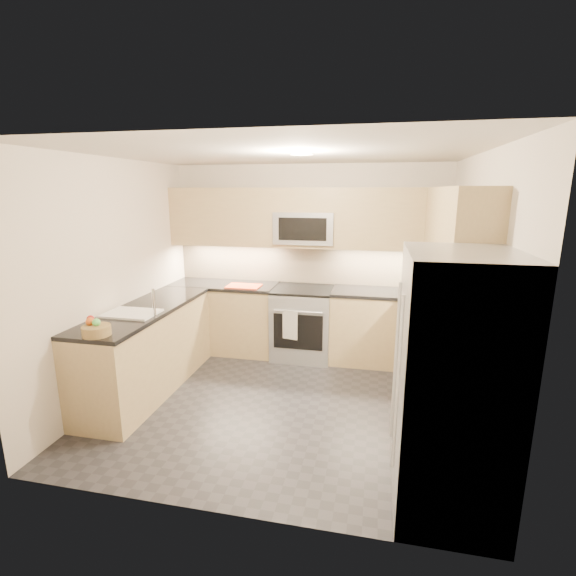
# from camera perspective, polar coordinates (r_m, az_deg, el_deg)

# --- Properties ---
(floor) EXTENTS (3.60, 3.20, 0.00)m
(floor) POSITION_cam_1_polar(r_m,az_deg,el_deg) (4.54, -0.95, -15.29)
(floor) COLOR #26262B
(floor) RESTS_ON ground
(ceiling) EXTENTS (3.60, 3.20, 0.02)m
(ceiling) POSITION_cam_1_polar(r_m,az_deg,el_deg) (4.00, -1.10, 17.97)
(ceiling) COLOR beige
(ceiling) RESTS_ON wall_back
(wall_back) EXTENTS (3.60, 0.02, 2.50)m
(wall_back) POSITION_cam_1_polar(r_m,az_deg,el_deg) (5.64, 2.65, 3.84)
(wall_back) COLOR beige
(wall_back) RESTS_ON floor
(wall_front) EXTENTS (3.60, 0.02, 2.50)m
(wall_front) POSITION_cam_1_polar(r_m,az_deg,el_deg) (2.63, -8.98, -7.44)
(wall_front) COLOR beige
(wall_front) RESTS_ON floor
(wall_left) EXTENTS (0.02, 3.20, 2.50)m
(wall_left) POSITION_cam_1_polar(r_m,az_deg,el_deg) (4.82, -22.35, 1.25)
(wall_left) COLOR beige
(wall_left) RESTS_ON floor
(wall_right) EXTENTS (0.02, 3.20, 2.50)m
(wall_right) POSITION_cam_1_polar(r_m,az_deg,el_deg) (4.09, 24.34, -0.94)
(wall_right) COLOR beige
(wall_right) RESTS_ON floor
(base_cab_back_left) EXTENTS (1.42, 0.60, 0.90)m
(base_cab_back_left) POSITION_cam_1_polar(r_m,az_deg,el_deg) (5.82, -8.60, -4.10)
(base_cab_back_left) COLOR tan
(base_cab_back_left) RESTS_ON floor
(base_cab_back_right) EXTENTS (1.42, 0.60, 0.90)m
(base_cab_back_right) POSITION_cam_1_polar(r_m,az_deg,el_deg) (5.47, 13.43, -5.46)
(base_cab_back_right) COLOR tan
(base_cab_back_right) RESTS_ON floor
(base_cab_right) EXTENTS (0.60, 1.70, 0.90)m
(base_cab_right) POSITION_cam_1_polar(r_m,az_deg,el_deg) (4.43, 19.10, -10.38)
(base_cab_right) COLOR tan
(base_cab_right) RESTS_ON floor
(base_cab_peninsula) EXTENTS (0.60, 2.00, 0.90)m
(base_cab_peninsula) POSITION_cam_1_polar(r_m,az_deg,el_deg) (4.88, -18.57, -8.10)
(base_cab_peninsula) COLOR tan
(base_cab_peninsula) RESTS_ON floor
(countertop_back_left) EXTENTS (1.42, 0.63, 0.04)m
(countertop_back_left) POSITION_cam_1_polar(r_m,az_deg,el_deg) (5.70, -8.77, 0.42)
(countertop_back_left) COLOR black
(countertop_back_left) RESTS_ON base_cab_back_left
(countertop_back_right) EXTENTS (1.42, 0.63, 0.04)m
(countertop_back_right) POSITION_cam_1_polar(r_m,az_deg,el_deg) (5.34, 13.69, -0.67)
(countertop_back_right) COLOR black
(countertop_back_right) RESTS_ON base_cab_back_right
(countertop_right) EXTENTS (0.63, 1.70, 0.04)m
(countertop_right) POSITION_cam_1_polar(r_m,az_deg,el_deg) (4.27, 19.57, -4.57)
(countertop_right) COLOR black
(countertop_right) RESTS_ON base_cab_right
(countertop_peninsula) EXTENTS (0.63, 2.00, 0.04)m
(countertop_peninsula) POSITION_cam_1_polar(r_m,az_deg,el_deg) (4.74, -18.99, -2.79)
(countertop_peninsula) COLOR black
(countertop_peninsula) RESTS_ON base_cab_peninsula
(upper_cab_back) EXTENTS (3.60, 0.35, 0.75)m
(upper_cab_back) POSITION_cam_1_polar(r_m,az_deg,el_deg) (5.40, 2.41, 9.57)
(upper_cab_back) COLOR tan
(upper_cab_back) RESTS_ON wall_back
(upper_cab_right) EXTENTS (0.35, 1.95, 0.75)m
(upper_cab_right) POSITION_cam_1_polar(r_m,az_deg,el_deg) (4.24, 22.00, 7.63)
(upper_cab_right) COLOR tan
(upper_cab_right) RESTS_ON wall_right
(backsplash_back) EXTENTS (3.60, 0.01, 0.51)m
(backsplash_back) POSITION_cam_1_polar(r_m,az_deg,el_deg) (5.64, 2.64, 3.28)
(backsplash_back) COLOR tan
(backsplash_back) RESTS_ON wall_back
(backsplash_right) EXTENTS (0.01, 2.30, 0.51)m
(backsplash_right) POSITION_cam_1_polar(r_m,az_deg,el_deg) (4.53, 23.06, -0.25)
(backsplash_right) COLOR tan
(backsplash_right) RESTS_ON wall_right
(gas_range) EXTENTS (0.76, 0.65, 0.91)m
(gas_range) POSITION_cam_1_polar(r_m,az_deg,el_deg) (5.51, 2.01, -4.88)
(gas_range) COLOR #989CA0
(gas_range) RESTS_ON floor
(range_cooktop) EXTENTS (0.76, 0.65, 0.03)m
(range_cooktop) POSITION_cam_1_polar(r_m,az_deg,el_deg) (5.39, 2.05, -0.23)
(range_cooktop) COLOR black
(range_cooktop) RESTS_ON gas_range
(oven_door_glass) EXTENTS (0.62, 0.02, 0.45)m
(oven_door_glass) POSITION_cam_1_polar(r_m,az_deg,el_deg) (5.21, 1.37, -6.04)
(oven_door_glass) COLOR black
(oven_door_glass) RESTS_ON gas_range
(oven_handle) EXTENTS (0.60, 0.02, 0.02)m
(oven_handle) POSITION_cam_1_polar(r_m,az_deg,el_deg) (5.11, 1.35, -3.25)
(oven_handle) COLOR #B2B5BA
(oven_handle) RESTS_ON gas_range
(microwave) EXTENTS (0.76, 0.40, 0.40)m
(microwave) POSITION_cam_1_polar(r_m,az_deg,el_deg) (5.38, 2.35, 8.23)
(microwave) COLOR #97989E
(microwave) RESTS_ON upper_cab_back
(microwave_door) EXTENTS (0.60, 0.01, 0.28)m
(microwave_door) POSITION_cam_1_polar(r_m,az_deg,el_deg) (5.18, 1.97, 8.04)
(microwave_door) COLOR black
(microwave_door) RESTS_ON microwave
(refrigerator) EXTENTS (0.70, 0.90, 1.80)m
(refrigerator) POSITION_cam_1_polar(r_m,az_deg,el_deg) (3.07, 21.64, -12.22)
(refrigerator) COLOR #AAADB2
(refrigerator) RESTS_ON floor
(fridge_handle_left) EXTENTS (0.02, 0.02, 1.20)m
(fridge_handle_left) POSITION_cam_1_polar(r_m,az_deg,el_deg) (2.84, 14.77, -12.68)
(fridge_handle_left) COLOR #B2B5BA
(fridge_handle_left) RESTS_ON refrigerator
(fridge_handle_right) EXTENTS (0.02, 0.02, 1.20)m
(fridge_handle_right) POSITION_cam_1_polar(r_m,az_deg,el_deg) (3.17, 14.50, -9.86)
(fridge_handle_right) COLOR #B2B5BA
(fridge_handle_right) RESTS_ON refrigerator
(sink_basin) EXTENTS (0.52, 0.38, 0.16)m
(sink_basin) POSITION_cam_1_polar(r_m,az_deg,el_deg) (4.55, -20.55, -4.11)
(sink_basin) COLOR white
(sink_basin) RESTS_ON base_cab_peninsula
(faucet) EXTENTS (0.03, 0.03, 0.28)m
(faucet) POSITION_cam_1_polar(r_m,az_deg,el_deg) (4.36, -17.88, -1.89)
(faucet) COLOR silver
(faucet) RESTS_ON countertop_peninsula
(utensil_bowl) EXTENTS (0.38, 0.38, 0.16)m
(utensil_bowl) POSITION_cam_1_polar(r_m,az_deg,el_deg) (5.38, 17.30, 0.32)
(utensil_bowl) COLOR green
(utensil_bowl) RESTS_ON countertop_back_right
(cutting_board) EXTENTS (0.44, 0.31, 0.01)m
(cutting_board) POSITION_cam_1_polar(r_m,az_deg,el_deg) (5.47, -6.08, 0.25)
(cutting_board) COLOR red
(cutting_board) RESTS_ON countertop_back_left
(fruit_basket) EXTENTS (0.28, 0.28, 0.09)m
(fruit_basket) POSITION_cam_1_polar(r_m,az_deg,el_deg) (3.99, -24.72, -5.32)
(fruit_basket) COLOR olive
(fruit_basket) RESTS_ON countertop_peninsula
(fruit_apple) EXTENTS (0.06, 0.06, 0.06)m
(fruit_apple) POSITION_cam_1_polar(r_m,az_deg,el_deg) (4.11, -25.40, -3.83)
(fruit_apple) COLOR #A31312
(fruit_apple) RESTS_ON fruit_basket
(fruit_pear) EXTENTS (0.07, 0.07, 0.07)m
(fruit_pear) POSITION_cam_1_polar(r_m,az_deg,el_deg) (3.98, -24.74, -4.30)
(fruit_pear) COLOR #55C153
(fruit_pear) RESTS_ON fruit_basket
(dish_towel_check) EXTENTS (0.19, 0.06, 0.37)m
(dish_towel_check) POSITION_cam_1_polar(r_m,az_deg,el_deg) (5.16, 0.28, -5.06)
(dish_towel_check) COLOR silver
(dish_towel_check) RESTS_ON oven_handle
(fruit_orange) EXTENTS (0.08, 0.08, 0.08)m
(fruit_orange) POSITION_cam_1_polar(r_m,az_deg,el_deg) (4.03, -25.43, -4.18)
(fruit_orange) COLOR #CE5916
(fruit_orange) RESTS_ON fruit_basket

